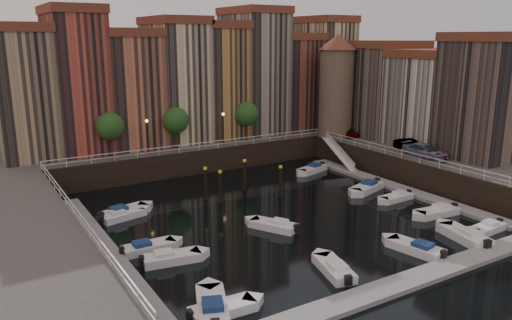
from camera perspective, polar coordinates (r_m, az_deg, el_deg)
ground at (r=48.52m, az=1.61°, el=-5.98°), size 200.00×200.00×0.00m
quay_far at (r=70.52m, az=-9.91°, el=1.43°), size 80.00×20.00×3.00m
quay_right at (r=65.81m, az=23.59°, el=-0.44°), size 20.00×36.00×3.00m
dock_left at (r=41.61m, az=-16.98°, el=-9.84°), size 2.00×28.00×0.35m
dock_right at (r=57.79m, az=15.81°, el=-3.04°), size 2.00×28.00×0.35m
dock_near at (r=36.55m, az=16.62°, el=-13.26°), size 30.00×2.00×0.35m
mountains at (r=150.88m, az=-21.39°, el=9.73°), size 145.00×100.00×18.00m
far_terrace at (r=68.11m, az=-6.84°, el=9.15°), size 48.70×10.30×17.50m
right_terrace at (r=66.72m, az=19.45°, el=7.16°), size 9.30×24.30×14.00m
corner_tower at (r=69.53m, az=9.15°, el=8.54°), size 5.20×5.20×13.80m
promenade_trees at (r=61.97m, az=-8.59°, el=4.55°), size 21.20×3.20×5.20m
street_lamps at (r=61.30m, az=-7.91°, el=3.82°), size 10.36×0.36×4.18m
railings at (r=51.39m, az=-1.31°, el=-0.41°), size 36.08×34.04×0.52m
gangway at (r=65.58m, az=9.47°, el=0.88°), size 2.78×8.32×3.73m
mooring_pilings at (r=52.35m, az=-2.06°, el=-2.58°), size 7.34×4.59×3.78m
boat_left_0 at (r=31.83m, az=-4.00°, el=-16.66°), size 4.41×1.79×1.00m
boat_left_1 at (r=38.70m, az=-9.77°, el=-10.97°), size 4.68×2.33×1.05m
boat_left_2 at (r=40.87m, az=-12.28°, el=-9.72°), size 4.41×1.64×1.01m
boat_left_3 at (r=48.30m, az=-15.08°, el=-6.14°), size 4.50×2.47×1.01m
boat_left_4 at (r=49.10m, az=-14.90°, el=-5.75°), size 4.98×2.82×1.11m
boat_right_0 at (r=48.16m, az=24.93°, el=-7.08°), size 4.20×1.77×0.95m
boat_right_1 at (r=50.57m, az=20.04°, el=-5.58°), size 4.76×2.08×1.08m
boat_right_2 at (r=53.86m, az=15.76°, el=-4.11°), size 4.13×1.64×0.94m
boat_right_3 at (r=56.18m, az=12.56°, el=-3.10°), size 5.14×3.19×1.15m
boat_right_4 at (r=62.90m, az=6.48°, el=-1.04°), size 4.74×2.85×1.06m
boat_near_0 at (r=32.00m, az=-5.04°, el=-16.41°), size 3.41×5.03×1.14m
boat_near_1 at (r=36.96m, az=8.96°, el=-12.19°), size 2.71×4.70×1.05m
boat_near_2 at (r=41.70m, az=17.89°, el=-9.57°), size 2.56×4.86×1.09m
boat_near_3 at (r=45.45m, az=22.79°, el=-7.99°), size 2.78×5.27×1.18m
car_a at (r=69.81m, az=10.37°, el=3.10°), size 1.82×4.05×1.35m
car_b at (r=62.32m, az=17.09°, el=1.49°), size 2.60×4.79×1.50m
car_c at (r=59.54m, az=18.75°, el=0.85°), size 2.72×5.72×1.61m
boat_extra_779 at (r=44.29m, az=2.13°, el=-7.49°), size 3.51×4.51×1.04m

